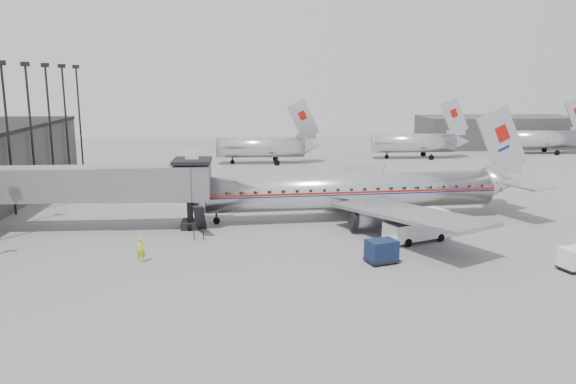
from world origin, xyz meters
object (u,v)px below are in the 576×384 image
object	(u,v)px
baggage_cart_white	(576,259)
airliner	(358,191)
baggage_cart_navy	(382,251)
service_van	(417,226)
ramp_worker	(141,250)

from	to	relation	value
baggage_cart_white	airliner	bearing A→B (deg)	112.33
airliner	baggage_cart_navy	bearing A→B (deg)	-97.36
service_van	baggage_cart_white	xyz separation A→B (m)	(9.30, -7.97, -0.46)
service_van	ramp_worker	bearing A→B (deg)	167.79
baggage_cart_white	baggage_cart_navy	bearing A→B (deg)	152.26
service_van	baggage_cart_navy	size ratio (longest dim) A/B	2.21
ramp_worker	airliner	bearing A→B (deg)	14.53
service_van	baggage_cart_navy	bearing A→B (deg)	-150.91
baggage_cart_navy	baggage_cart_white	xyz separation A→B (m)	(13.56, -2.63, -0.05)
service_van	ramp_worker	xyz separation A→B (m)	(-22.26, -3.97, -0.39)
airliner	baggage_cart_navy	distance (m)	13.36
baggage_cart_white	ramp_worker	size ratio (longest dim) A/B	1.30
airliner	baggage_cart_navy	world-z (taller)	airliner
baggage_cart_navy	service_van	bearing A→B (deg)	33.77
airliner	ramp_worker	xyz separation A→B (m)	(-18.70, -11.84, -1.82)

